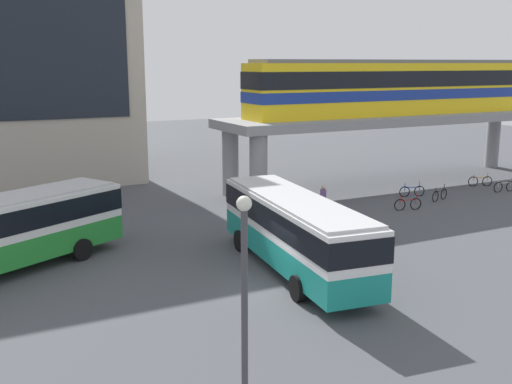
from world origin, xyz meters
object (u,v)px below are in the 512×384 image
bus_main (295,226)px  bicycle_silver (504,187)px  bus_secondary (1,228)px  bicycle_orange (480,181)px  bicycle_black (440,195)px  train (390,87)px  pedestrian_near_building (258,205)px  bicycle_red (408,204)px  pedestrian_at_kerb (323,201)px  bicycle_blue (412,191)px

bus_main → bicycle_silver: (21.23, 7.47, -1.63)m
bus_main → bus_secondary: 12.26m
bicycle_orange → bicycle_black: (-5.98, -2.21, 0.00)m
train → pedestrian_near_building: size_ratio=13.51×
pedestrian_near_building → train: bearing=19.0°
pedestrian_near_building → bicycle_red: bearing=-15.0°
bus_secondary → bus_main: bearing=-25.6°
bicycle_black → bicycle_orange: bearing=20.3°
bus_main → pedestrian_at_kerb: bearing=49.9°
bus_main → bicycle_red: size_ratio=6.41×
bus_secondary → pedestrian_at_kerb: (17.56, 2.42, -1.17)m
bus_main → bus_secondary: (-11.07, 5.29, 0.00)m
bus_secondary → bicycle_black: (26.38, 2.18, -1.63)m
bus_secondary → bicycle_orange: 32.69m
bus_secondary → bicycle_orange: size_ratio=6.57×
bus_secondary → pedestrian_at_kerb: 17.77m
bicycle_red → bicycle_black: (3.59, 1.09, 0.00)m
pedestrian_at_kerb → bicycle_black: bearing=-1.6°
bicycle_blue → bicycle_silver: same height
bus_secondary → pedestrian_at_kerb: size_ratio=6.29×
bus_main → pedestrian_near_building: bearing=72.5°
bicycle_silver → bicycle_red: bearing=-173.4°
bicycle_silver → pedestrian_at_kerb: 14.74m
bicycle_blue → bicycle_orange: (6.77, 0.48, 0.00)m
pedestrian_near_building → bicycle_blue: bearing=2.0°
train → bus_main: 21.04m
train → bicycle_orange: train is taller
bicycle_blue → bicycle_black: 1.90m
pedestrian_at_kerb → train: bearing=31.2°
train → bus_main: size_ratio=1.96×
bus_secondary → pedestrian_at_kerb: bus_secondary is taller
bicycle_black → bicycle_silver: bearing=0.1°
train → bus_secondary: size_ratio=2.02×
bus_secondary → pedestrian_near_building: 14.32m
train → bicycle_black: 8.83m
bus_secondary → bicycle_blue: (25.58, 3.91, -1.63)m
bicycle_red → bicycle_silver: 9.57m
train → bus_main: (-15.57, -13.20, -5.08)m
bicycle_blue → bicycle_black: bearing=-65.4°
bicycle_blue → pedestrian_at_kerb: bearing=-169.5°
bicycle_orange → pedestrian_near_building: 18.55m
bus_main → bicycle_orange: bearing=24.4°
bicycle_red → pedestrian_at_kerb: 5.41m
train → bicycle_blue: size_ratio=12.74×
bus_main → pedestrian_at_kerb: size_ratio=6.46×
pedestrian_at_kerb → pedestrian_near_building: bearing=163.9°
bicycle_black → pedestrian_near_building: 12.62m
bicycle_blue → pedestrian_near_building: (-11.75, -0.42, 0.41)m
train → bicycle_black: bearing=-92.6°
bicycle_blue → bicycle_black: (0.79, -1.73, 0.00)m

